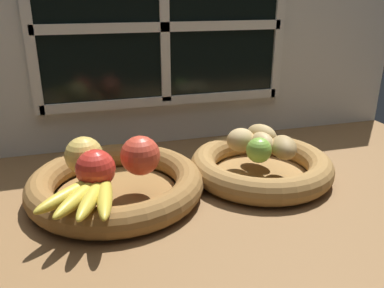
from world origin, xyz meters
TOP-DOWN VIEW (x-y plane):
  - ground_plane at (0.00, 0.00)cm, footprint 140.00×90.00cm
  - back_wall at (0.00, 29.77)cm, footprint 140.00×4.60cm
  - fruit_bowl_left at (-16.99, 0.15)cm, footprint 35.40×35.40cm
  - fruit_bowl_right at (15.11, 0.15)cm, footprint 31.63×31.63cm
  - apple_red_right at (-12.22, -2.68)cm, footprint 7.74×7.74cm
  - apple_golden_left at (-22.66, 0.92)cm, footprint 7.42×7.42cm
  - apple_red_front at (-20.90, -6.04)cm, footprint 7.21×7.21cm
  - banana_bunch_front at (-22.58, -11.01)cm, footprint 14.06×17.25cm
  - potato_back at (17.22, 4.80)cm, footprint 7.87×9.05cm
  - potato_small at (18.49, -3.23)cm, footprint 7.26×9.28cm
  - potato_oblong at (11.30, 3.11)cm, footprint 8.45×8.22cm
  - potato_large at (15.11, 0.15)cm, footprint 5.18×7.45cm
  - lime_near at (12.38, -3.94)cm, footprint 5.35×5.35cm

SIDE VIEW (x-z plane):
  - ground_plane at x=0.00cm, z-range -3.00..0.00cm
  - fruit_bowl_left at x=-16.99cm, z-range -0.18..5.44cm
  - fruit_bowl_right at x=15.11cm, z-range -0.17..5.44cm
  - banana_bunch_front at x=-22.58cm, z-range 5.62..8.23cm
  - potato_small at x=18.49cm, z-range 5.62..10.40cm
  - potato_large at x=15.11cm, z-range 5.62..10.51cm
  - potato_back at x=17.22cm, z-range 5.62..10.68cm
  - potato_oblong at x=11.30cm, z-range 5.62..10.81cm
  - lime_near at x=12.38cm, z-range 5.62..10.97cm
  - apple_red_front at x=-20.90cm, z-range 5.62..12.83cm
  - apple_golden_left at x=-22.66cm, z-range 5.62..13.03cm
  - apple_red_right at x=-12.22cm, z-range 5.62..13.36cm
  - back_wall at x=0.00cm, z-range 0.38..55.38cm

